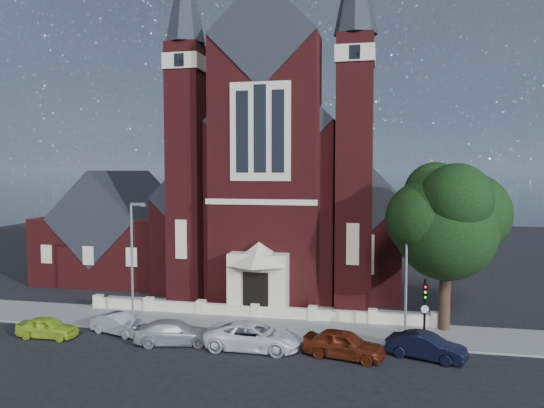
# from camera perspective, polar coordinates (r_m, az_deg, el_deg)

# --- Properties ---
(ground) EXTENTS (120.00, 120.00, 0.00)m
(ground) POSITION_cam_1_polar(r_m,az_deg,el_deg) (45.77, 0.75, -9.32)
(ground) COLOR black
(ground) RESTS_ON ground
(pavement_strip) EXTENTS (60.00, 5.00, 0.12)m
(pavement_strip) POSITION_cam_1_polar(r_m,az_deg,el_deg) (35.85, -2.53, -12.99)
(pavement_strip) COLOR gray
(pavement_strip) RESTS_ON ground
(forecourt_paving) EXTENTS (26.00, 3.00, 0.14)m
(forecourt_paving) POSITION_cam_1_polar(r_m,az_deg,el_deg) (39.59, -1.07, -11.38)
(forecourt_paving) COLOR gray
(forecourt_paving) RESTS_ON ground
(forecourt_wall) EXTENTS (24.00, 0.40, 0.90)m
(forecourt_wall) POSITION_cam_1_polar(r_m,az_deg,el_deg) (37.72, -1.76, -12.14)
(forecourt_wall) COLOR beige
(forecourt_wall) RESTS_ON ground
(church) EXTENTS (20.01, 34.90, 29.20)m
(church) POSITION_cam_1_polar(r_m,az_deg,el_deg) (52.47, 2.41, 1.37)
(church) COLOR #4E1515
(church) RESTS_ON ground
(parish_hall) EXTENTS (12.00, 12.20, 10.24)m
(parish_hall) POSITION_cam_1_polar(r_m,az_deg,el_deg) (53.18, -15.81, -3.25)
(parish_hall) COLOR #4E1515
(parish_hall) RESTS_ON ground
(street_tree) EXTENTS (6.40, 6.60, 10.70)m
(street_tree) POSITION_cam_1_polar(r_m,az_deg,el_deg) (34.90, 18.45, -1.97)
(street_tree) COLOR black
(street_tree) RESTS_ON ground
(street_lamp_left) EXTENTS (1.16, 0.22, 8.09)m
(street_lamp_left) POSITION_cam_1_polar(r_m,az_deg,el_deg) (37.10, -14.72, -5.26)
(street_lamp_left) COLOR gray
(street_lamp_left) RESTS_ON ground
(street_lamp_right) EXTENTS (1.16, 0.22, 8.09)m
(street_lamp_right) POSITION_cam_1_polar(r_m,az_deg,el_deg) (33.32, 14.40, -6.25)
(street_lamp_right) COLOR gray
(street_lamp_right) RESTS_ON ground
(traffic_signal) EXTENTS (0.28, 0.42, 4.00)m
(traffic_signal) POSITION_cam_1_polar(r_m,az_deg,el_deg) (32.24, 16.12, -10.27)
(traffic_signal) COLOR black
(traffic_signal) RESTS_ON ground
(car_lime_van) EXTENTS (3.78, 1.58, 1.28)m
(car_lime_van) POSITION_cam_1_polar(r_m,az_deg,el_deg) (36.06, -23.00, -12.12)
(car_lime_van) COLOR #AACF29
(car_lime_van) RESTS_ON ground
(car_silver_a) EXTENTS (4.09, 2.41, 1.27)m
(car_silver_a) POSITION_cam_1_polar(r_m,az_deg,el_deg) (35.35, -16.13, -12.30)
(car_silver_a) COLOR #95989C
(car_silver_a) RESTS_ON ground
(car_silver_b) EXTENTS (5.07, 2.97, 1.38)m
(car_silver_b) POSITION_cam_1_polar(r_m,az_deg,el_deg) (32.69, -10.44, -13.44)
(car_silver_b) COLOR #999CA0
(car_silver_b) RESTS_ON ground
(car_white_suv) EXTENTS (5.55, 2.60, 1.54)m
(car_white_suv) POSITION_cam_1_polar(r_m,az_deg,el_deg) (31.27, -2.01, -14.02)
(car_white_suv) COLOR white
(car_white_suv) RESTS_ON ground
(car_dark_red) EXTENTS (4.79, 2.79, 1.53)m
(car_dark_red) POSITION_cam_1_polar(r_m,az_deg,el_deg) (30.20, 7.76, -14.70)
(car_dark_red) COLOR #5E2210
(car_dark_red) RESTS_ON ground
(car_navy) EXTENTS (4.47, 2.81, 1.39)m
(car_navy) POSITION_cam_1_polar(r_m,az_deg,el_deg) (30.96, 16.26, -14.49)
(car_navy) COLOR black
(car_navy) RESTS_ON ground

